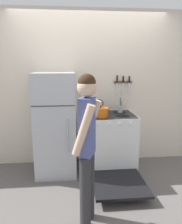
{
  "coord_description": "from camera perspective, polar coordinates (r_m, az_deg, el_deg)",
  "views": [
    {
      "loc": [
        -0.33,
        -3.63,
        1.68
      ],
      "look_at": [
        -0.02,
        -0.48,
        0.99
      ],
      "focal_mm": 35.0,
      "sensor_mm": 36.0,
      "label": 1
    }
  ],
  "objects": [
    {
      "name": "utensil_jar",
      "position": [
        3.6,
        7.67,
        0.89
      ],
      "size": [
        0.08,
        0.08,
        0.25
      ],
      "color": "#B7BABF",
      "rests_on": "stove_range"
    },
    {
      "name": "stove_range",
      "position": [
        3.54,
        5.03,
        -8.02
      ],
      "size": [
        0.77,
        1.39,
        0.91
      ],
      "color": "white",
      "rests_on": "ground_plane"
    },
    {
      "name": "wall_back",
      "position": [
        3.7,
        -0.49,
        6.07
      ],
      "size": [
        10.0,
        0.06,
        2.55
      ],
      "color": "beige",
      "rests_on": "ground_plane"
    },
    {
      "name": "person",
      "position": [
        2.21,
        -1.02,
        -8.0
      ],
      "size": [
        0.33,
        0.38,
        1.6
      ],
      "rotation": [
        0.0,
        0.0,
        1.21
      ],
      "color": "#2D2D30",
      "rests_on": "ground_plane"
    },
    {
      "name": "tea_kettle",
      "position": [
        3.53,
        2.13,
        0.76
      ],
      "size": [
        0.24,
        0.19,
        0.22
      ],
      "color": "silver",
      "rests_on": "stove_range"
    },
    {
      "name": "ground_plane",
      "position": [
        4.01,
        -0.41,
        -12.39
      ],
      "size": [
        14.0,
        14.0,
        0.0
      ],
      "primitive_type": "plane",
      "color": "#5B5654"
    },
    {
      "name": "refrigerator",
      "position": [
        3.42,
        -9.24,
        -3.05
      ],
      "size": [
        0.61,
        0.71,
        1.56
      ],
      "color": "#B7BABF",
      "rests_on": "ground_plane"
    },
    {
      "name": "dutch_oven_pot",
      "position": [
        3.27,
        2.53,
        -0.01
      ],
      "size": [
        0.27,
        0.23,
        0.17
      ],
      "color": "orange",
      "rests_on": "stove_range"
    },
    {
      "name": "wall_knife_strip",
      "position": [
        3.74,
        8.34,
        7.71
      ],
      "size": [
        0.31,
        0.03,
        0.34
      ],
      "color": "brown"
    }
  ]
}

